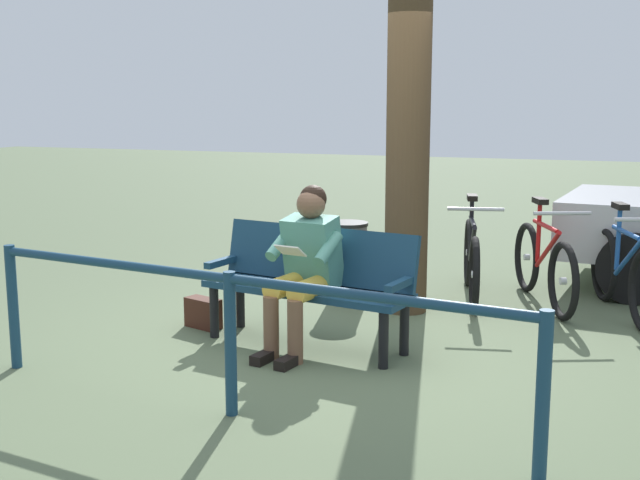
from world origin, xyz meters
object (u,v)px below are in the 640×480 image
tree_trunk (409,99)px  bicycle_silver (471,259)px  bicycle_orange (623,273)px  bicycle_black (544,265)px  bench (311,277)px  handbag (203,313)px  litter_bin (347,263)px  person_reading (305,261)px

tree_trunk → bicycle_silver: tree_trunk is taller
bicycle_orange → bicycle_black: 0.68m
bicycle_orange → bicycle_silver: (1.31, -0.16, 0.00)m
bicycle_silver → bench: bearing=-38.3°
bicycle_orange → handbag: bearing=-81.8°
bench → handbag: size_ratio=5.53×
litter_bin → bicycle_silver: (-1.01, -0.58, -0.01)m
person_reading → bicycle_black: bearing=-117.3°
person_reading → litter_bin: size_ratio=1.64×
handbag → litter_bin: (-0.83, -1.16, 0.25)m
person_reading → bicycle_orange: person_reading is taller
person_reading → bicycle_orange: bearing=-129.7°
bench → handbag: bearing=4.8°
tree_trunk → bicycle_orange: size_ratio=2.25×
tree_trunk → bicycle_black: tree_trunk is taller
bench → handbag: (0.96, -0.09, -0.39)m
tree_trunk → bicycle_black: size_ratio=2.30×
bench → litter_bin: bench is taller
bicycle_black → litter_bin: bearing=-94.4°
handbag → bench: bearing=174.8°
litter_bin → handbag: bearing=54.6°
bench → handbag: bench is taller
person_reading → bicycle_silver: 2.19m
person_reading → bicycle_black: size_ratio=0.76×
bicycle_silver → person_reading: bearing=-36.0°
litter_bin → tree_trunk: bearing=171.7°
bench → bicycle_black: (-1.52, -1.80, -0.15)m
person_reading → tree_trunk: bearing=-96.8°
litter_bin → bicycle_orange: (-2.32, -0.42, -0.01)m
handbag → litter_bin: 1.45m
bicycle_orange → person_reading: bearing=-68.1°
bench → bicycle_black: size_ratio=1.05×
tree_trunk → handbag: bearing=38.0°
litter_bin → bicycle_orange: bearing=-169.8°
person_reading → litter_bin: 1.46m
bicycle_orange → bicycle_silver: bearing=-115.4°
handbag → bicycle_silver: size_ratio=0.18×
bicycle_black → bicycle_silver: bearing=-115.2°
handbag → bicycle_black: 3.02m
handbag → bicycle_silver: bearing=-136.5°
handbag → litter_bin: bearing=-125.4°
handbag → bicycle_orange: 3.53m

